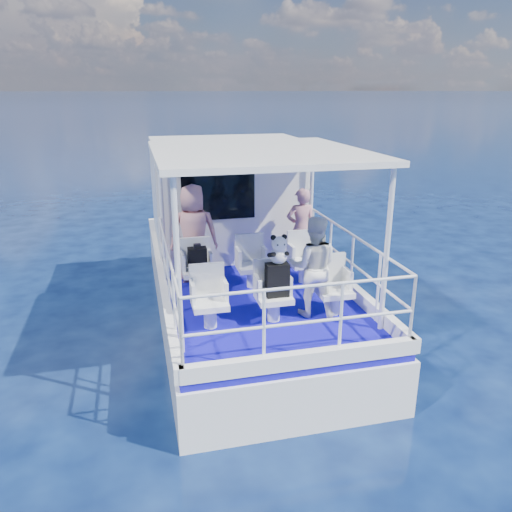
{
  "coord_description": "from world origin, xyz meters",
  "views": [
    {
      "loc": [
        -1.76,
        -7.27,
        4.01
      ],
      "look_at": [
        -0.08,
        -0.4,
        1.63
      ],
      "focal_mm": 35.0,
      "sensor_mm": 36.0,
      "label": 1
    }
  ],
  "objects_px": {
    "passenger_stbd_aft": "(313,266)",
    "passenger_port_fwd": "(194,234)",
    "panda": "(279,249)",
    "backpack_center": "(277,280)"
  },
  "relations": [
    {
      "from": "passenger_stbd_aft",
      "to": "passenger_port_fwd",
      "type": "bearing_deg",
      "value": -31.31
    },
    {
      "from": "passenger_stbd_aft",
      "to": "panda",
      "type": "xyz_separation_m",
      "value": [
        -0.54,
        -0.09,
        0.33
      ]
    },
    {
      "from": "backpack_center",
      "to": "panda",
      "type": "xyz_separation_m",
      "value": [
        0.02,
        0.01,
        0.44
      ]
    },
    {
      "from": "passenger_port_fwd",
      "to": "backpack_center",
      "type": "distance_m",
      "value": 2.08
    },
    {
      "from": "backpack_center",
      "to": "panda",
      "type": "relative_size",
      "value": 1.18
    },
    {
      "from": "backpack_center",
      "to": "panda",
      "type": "bearing_deg",
      "value": 31.42
    },
    {
      "from": "passenger_stbd_aft",
      "to": "backpack_center",
      "type": "distance_m",
      "value": 0.58
    },
    {
      "from": "backpack_center",
      "to": "passenger_stbd_aft",
      "type": "bearing_deg",
      "value": 10.61
    },
    {
      "from": "passenger_port_fwd",
      "to": "passenger_stbd_aft",
      "type": "bearing_deg",
      "value": 136.0
    },
    {
      "from": "passenger_port_fwd",
      "to": "passenger_stbd_aft",
      "type": "xyz_separation_m",
      "value": [
        1.47,
        -1.75,
        -0.1
      ]
    }
  ]
}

